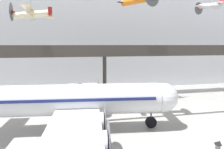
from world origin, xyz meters
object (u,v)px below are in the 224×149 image
object	(u,v)px
suspended_plane_cream_biplane	(31,14)
info_sign_pedestal	(218,149)
airliner_silver_main	(71,100)
suspended_plane_orange_highwing	(137,0)
suspended_plane_silver_racer	(210,6)

from	to	relation	value
suspended_plane_cream_biplane	info_sign_pedestal	xyz separation A→B (m)	(17.56, -19.78, -13.56)
airliner_silver_main	suspended_plane_orange_highwing	xyz separation A→B (m)	(11.90, 13.06, 13.61)
suspended_plane_cream_biplane	suspended_plane_orange_highwing	bearing A→B (deg)	-175.32
info_sign_pedestal	suspended_plane_orange_highwing	bearing A→B (deg)	73.96
airliner_silver_main	info_sign_pedestal	xyz separation A→B (m)	(12.36, -7.99, -3.05)
suspended_plane_silver_racer	info_sign_pedestal	world-z (taller)	suspended_plane_silver_racer
suspended_plane_cream_biplane	suspended_plane_orange_highwing	xyz separation A→B (m)	(17.11, 1.27, 3.10)
airliner_silver_main	suspended_plane_orange_highwing	size ratio (longest dim) A/B	3.11
info_sign_pedestal	airliner_silver_main	bearing A→B (deg)	129.84
suspended_plane_cream_biplane	suspended_plane_orange_highwing	size ratio (longest dim) A/B	0.93
suspended_plane_cream_biplane	suspended_plane_orange_highwing	distance (m)	17.43
airliner_silver_main	suspended_plane_silver_racer	size ratio (longest dim) A/B	4.25
airliner_silver_main	info_sign_pedestal	world-z (taller)	airliner_silver_main
airliner_silver_main	suspended_plane_cream_biplane	world-z (taller)	suspended_plane_cream_biplane
info_sign_pedestal	suspended_plane_silver_racer	bearing A→B (deg)	39.76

